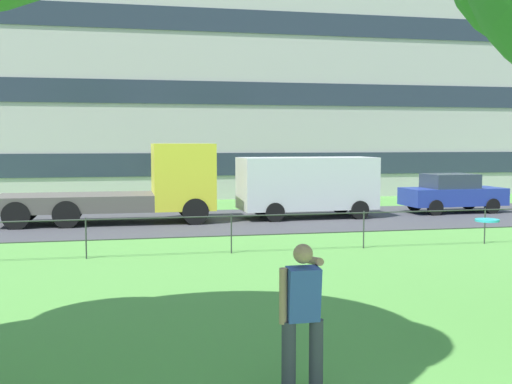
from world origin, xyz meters
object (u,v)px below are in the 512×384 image
Objects in this scene: frisbee at (487,220)px; apartment_building_background at (261,35)px; car_blue_left at (452,193)px; panel_van_right at (307,183)px; person_thrower at (302,314)px; flatbed_truck_center at (141,188)px.

apartment_building_background is (4.06, 29.38, 6.85)m from frisbee.
panel_van_right is at bearing -175.74° from car_blue_left.
apartment_building_background is (-4.93, 12.61, 8.01)m from car_blue_left.
person_thrower is 2.36m from frisbee.
car_blue_left is (6.16, 0.46, -0.49)m from panel_van_right.
panel_van_right is 6.19m from car_blue_left.
flatbed_truck_center is 12.27m from car_blue_left.
frisbee is at bearing -118.18° from car_blue_left.
frisbee is 30.44m from apartment_building_background.
panel_van_right is (2.83, 16.32, -0.67)m from frisbee.
panel_van_right is (4.95, 16.11, 0.35)m from person_thrower.
car_blue_left is at bearing 4.26° from panel_van_right.
frisbee is 0.07× the size of panel_van_right.
apartment_building_background reaches higher than person_thrower.
person_thrower is 4.61× the size of frisbee.
apartment_building_background is at bearing 60.83° from flatbed_truck_center.
frisbee is 0.05× the size of flatbed_truck_center.
car_blue_left is at bearing 61.82° from frisbee.
car_blue_left is (8.99, 16.78, -1.16)m from frisbee.
frisbee reaches higher than person_thrower.
flatbed_truck_center is at bearing -177.62° from car_blue_left.
apartment_building_background is at bearing 78.04° from person_thrower.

